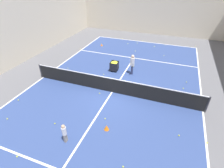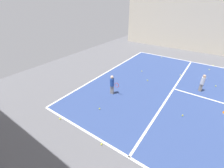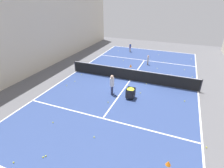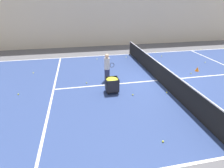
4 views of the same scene
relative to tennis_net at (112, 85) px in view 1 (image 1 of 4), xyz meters
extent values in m
plane|color=#5B5B60|center=(0.00, 0.00, -0.57)|extent=(32.70, 32.70, 0.00)
cube|color=navy|center=(0.00, 0.00, -0.57)|extent=(11.38, 21.76, 0.00)
cube|color=white|center=(0.00, 10.88, -0.56)|extent=(11.38, 0.10, 0.00)
cube|color=white|center=(-5.69, 0.00, -0.56)|extent=(0.10, 21.76, 0.00)
cube|color=white|center=(5.69, 0.00, -0.56)|extent=(0.10, 21.76, 0.00)
cube|color=white|center=(0.00, 5.99, -0.56)|extent=(11.38, 0.10, 0.00)
cube|color=white|center=(0.00, 0.00, -0.56)|extent=(0.10, 11.97, 0.00)
cube|color=beige|center=(0.00, 14.43, 3.07)|extent=(18.32, 0.15, 7.28)
cylinder|color=#2D2D33|center=(-5.79, 0.00, -0.02)|extent=(0.10, 0.10, 1.10)
cylinder|color=#2D2D33|center=(5.79, 0.00, -0.02)|extent=(0.10, 0.10, 1.10)
cube|color=black|center=(0.00, 0.00, -0.03)|extent=(11.48, 0.03, 1.03)
cube|color=white|center=(0.00, 0.00, 0.51)|extent=(11.48, 0.04, 0.05)
cube|color=#2D3351|center=(0.59, 2.95, -0.20)|extent=(0.22, 0.29, 0.73)
cylinder|color=silver|center=(0.59, 2.95, 0.49)|extent=(0.40, 0.40, 0.65)
sphere|color=beige|center=(0.59, 2.95, 0.94)|extent=(0.24, 0.24, 0.24)
torus|color=black|center=(0.73, 2.63, 0.33)|extent=(0.09, 0.28, 0.28)
cube|color=gray|center=(-0.65, -4.62, -0.32)|extent=(0.12, 0.18, 0.49)
cylinder|color=silver|center=(-0.65, -4.62, 0.14)|extent=(0.24, 0.24, 0.44)
sphere|color=tan|center=(-0.65, -4.62, 0.44)|extent=(0.16, 0.16, 0.16)
cube|color=black|center=(-0.90, 2.95, -0.45)|extent=(0.59, 0.64, 0.02)
cube|color=black|center=(-0.90, 2.64, -0.11)|extent=(0.59, 0.02, 0.67)
cube|color=black|center=(-0.90, 3.27, -0.11)|extent=(0.59, 0.02, 0.67)
cube|color=black|center=(-1.18, 2.95, -0.11)|extent=(0.02, 0.64, 0.67)
cube|color=black|center=(-0.61, 2.95, -0.11)|extent=(0.02, 0.64, 0.67)
ellipsoid|color=yellow|center=(-0.90, 2.95, 0.16)|extent=(0.55, 0.60, 0.16)
cylinder|color=black|center=(-1.10, 2.73, -0.51)|extent=(0.05, 0.05, 0.12)
cylinder|color=black|center=(-0.69, 2.73, -0.51)|extent=(0.05, 0.05, 0.12)
cylinder|color=black|center=(-1.10, 3.18, -0.51)|extent=(0.05, 0.05, 0.12)
cylinder|color=black|center=(-0.69, 3.18, -0.51)|extent=(0.05, 0.05, 0.12)
cone|color=orange|center=(-4.17, 7.95, -0.44)|extent=(0.24, 0.24, 0.24)
cone|color=orange|center=(0.90, -3.25, -0.41)|extent=(0.26, 0.26, 0.30)
sphere|color=yellow|center=(2.32, -4.94, -0.53)|extent=(0.07, 0.07, 0.07)
sphere|color=yellow|center=(-5.27, -2.93, -0.53)|extent=(0.07, 0.07, 0.07)
sphere|color=yellow|center=(5.72, -2.39, -0.53)|extent=(0.07, 0.07, 0.07)
sphere|color=yellow|center=(-4.72, 1.95, -0.53)|extent=(0.07, 0.07, 0.07)
sphere|color=yellow|center=(4.44, -2.38, -0.53)|extent=(0.07, 0.07, 0.07)
sphere|color=yellow|center=(-1.44, 1.99, -0.53)|extent=(0.07, 0.07, 0.07)
sphere|color=yellow|center=(-1.55, 0.20, -0.53)|extent=(0.07, 0.07, 0.07)
sphere|color=yellow|center=(-5.87, 6.20, -0.53)|extent=(0.07, 0.07, 0.07)
sphere|color=yellow|center=(-2.21, -6.11, -0.53)|extent=(0.07, 0.07, 0.07)
sphere|color=yellow|center=(-1.59, 9.53, -0.53)|extent=(0.07, 0.07, 0.07)
sphere|color=yellow|center=(-0.64, 10.14, -0.53)|extent=(0.07, 0.07, 0.07)
sphere|color=yellow|center=(0.54, -2.57, -0.53)|extent=(0.07, 0.07, 0.07)
sphere|color=yellow|center=(2.62, 7.51, -0.53)|extent=(0.07, 0.07, 0.07)
sphere|color=yellow|center=(-1.85, -3.85, -0.53)|extent=(0.07, 0.07, 0.07)
sphere|color=yellow|center=(2.45, 10.50, -0.53)|extent=(0.07, 0.07, 0.07)
sphere|color=yellow|center=(-2.73, 11.02, -0.53)|extent=(0.07, 0.07, 0.07)
sphere|color=yellow|center=(4.74, 3.07, -0.53)|extent=(0.07, 0.07, 0.07)
sphere|color=yellow|center=(-4.54, -4.47, -0.53)|extent=(0.07, 0.07, 0.07)
sphere|color=yellow|center=(-0.25, 7.68, -0.53)|extent=(0.07, 0.07, 0.07)
sphere|color=yellow|center=(1.33, 9.66, -0.53)|extent=(0.07, 0.07, 0.07)
sphere|color=yellow|center=(5.63, 11.42, -0.53)|extent=(0.07, 0.07, 0.07)
sphere|color=yellow|center=(-0.23, 11.16, -0.53)|extent=(0.07, 0.07, 0.07)
sphere|color=yellow|center=(4.75, 0.63, -0.53)|extent=(0.07, 0.07, 0.07)
sphere|color=yellow|center=(0.41, 4.18, -0.53)|extent=(0.07, 0.07, 0.07)
sphere|color=yellow|center=(4.54, 2.11, -0.53)|extent=(0.07, 0.07, 0.07)
sphere|color=yellow|center=(1.40, 9.76, -0.53)|extent=(0.07, 0.07, 0.07)
sphere|color=yellow|center=(-0.71, -0.46, -0.53)|extent=(0.07, 0.07, 0.07)
camera|label=1|loc=(3.37, -9.10, 6.32)|focal=28.00mm
camera|label=2|loc=(8.76, -4.57, 4.30)|focal=24.00mm
camera|label=3|loc=(-3.82, 13.95, 6.32)|focal=28.00mm
camera|label=4|loc=(-8.76, 4.51, 3.80)|focal=28.00mm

